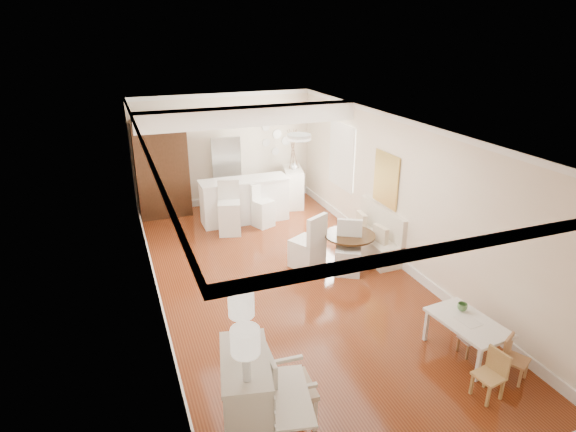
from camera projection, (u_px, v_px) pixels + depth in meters
room at (283, 172)px, 8.22m from camera, size 9.00×9.04×2.82m
secretary_bureau at (247, 407)px, 4.99m from camera, size 1.15×1.16×1.24m
gustavian_armchair at (290, 386)px, 5.45m from camera, size 0.61×0.61×1.00m
kids_table at (466, 337)px, 6.68m from camera, size 0.76×1.14×0.54m
kids_chair_a at (489, 375)px, 5.88m from camera, size 0.36×0.36×0.65m
kids_chair_b at (470, 338)px, 6.69m from camera, size 0.25×0.25×0.51m
kids_chair_c at (516, 359)px, 6.20m from camera, size 0.39×0.39×0.61m
banquette at (372, 231)px, 9.57m from camera, size 0.52×1.60×0.98m
dining_table at (349, 250)px, 9.16m from camera, size 1.14×1.14×0.65m
slip_chair_near at (348, 248)px, 8.84m from camera, size 0.64×0.65×0.98m
slip_chair_far at (307, 240)px, 9.05m from camera, size 0.71×0.72×1.09m
breakfast_counter at (245, 200)px, 11.20m from camera, size 2.05×0.65×1.03m
bar_stool_left at (229, 208)px, 10.48m from camera, size 0.58×0.58×1.19m
bar_stool_right at (263, 206)px, 10.92m from camera, size 0.51×0.51×0.98m
pantry_cabinet at (162, 169)px, 11.34m from camera, size 1.20×0.60×2.30m
fridge at (240, 172)px, 12.03m from camera, size 0.75×0.65×1.80m
sideboard at (293, 187)px, 12.25m from camera, size 0.68×1.08×0.96m
pencil_cup at (462, 307)px, 6.81m from camera, size 0.17×0.17×0.11m
branch_vase at (294, 166)px, 12.02m from camera, size 0.18×0.18×0.17m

